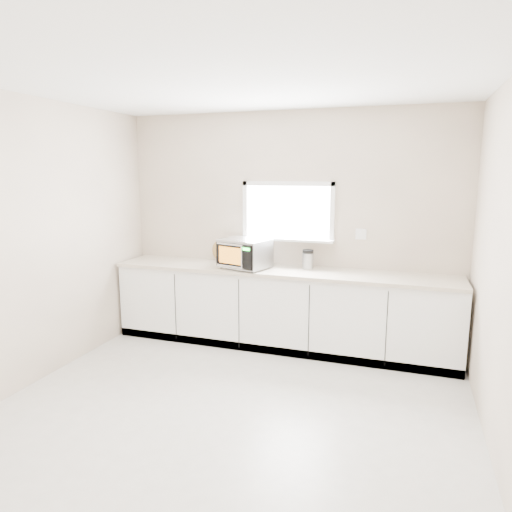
% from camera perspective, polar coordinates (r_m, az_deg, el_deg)
% --- Properties ---
extents(ground, '(4.00, 4.00, 0.00)m').
position_cam_1_polar(ground, '(4.01, -3.93, -19.60)').
color(ground, beige).
rests_on(ground, ground).
extents(back_wall, '(4.00, 0.17, 2.70)m').
position_cam_1_polar(back_wall, '(5.41, 4.01, 3.60)').
color(back_wall, beige).
rests_on(back_wall, ground).
extents(cabinets, '(3.92, 0.60, 0.88)m').
position_cam_1_polar(cabinets, '(5.32, 3.06, -6.69)').
color(cabinets, white).
rests_on(cabinets, ground).
extents(countertop, '(3.92, 0.64, 0.04)m').
position_cam_1_polar(countertop, '(5.19, 3.08, -1.86)').
color(countertop, beige).
rests_on(countertop, cabinets).
extents(microwave, '(0.62, 0.54, 0.34)m').
position_cam_1_polar(microwave, '(5.20, -1.43, 0.38)').
color(microwave, black).
rests_on(microwave, countertop).
extents(knife_block, '(0.17, 0.25, 0.33)m').
position_cam_1_polar(knife_block, '(5.28, -3.11, 0.14)').
color(knife_block, '#4B2F1A').
rests_on(knife_block, countertop).
extents(cutting_board, '(0.27, 0.07, 0.27)m').
position_cam_1_polar(cutting_board, '(5.66, -4.20, 0.76)').
color(cutting_board, '#AA7F42').
rests_on(cutting_board, countertop).
extents(coffee_grinder, '(0.16, 0.16, 0.22)m').
position_cam_1_polar(coffee_grinder, '(5.22, 6.50, -0.39)').
color(coffee_grinder, '#A9ABB0').
rests_on(coffee_grinder, countertop).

